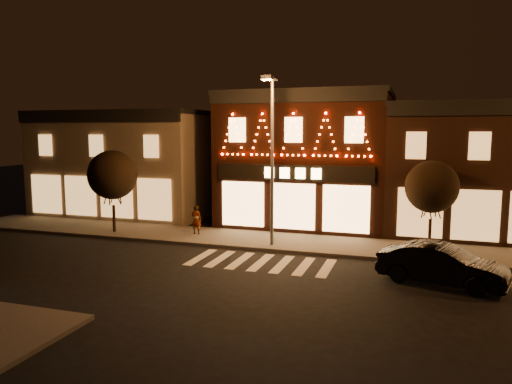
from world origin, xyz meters
The scene contains 10 objects.
ground centered at (0.00, 0.00, 0.00)m, with size 120.00×120.00×0.00m, color black.
sidewalk_far centered at (2.00, 8.00, 0.07)m, with size 44.00×4.00×0.15m, color #47423D.
building_left centered at (-13.00, 13.99, 3.66)m, with size 12.20×8.28×7.30m.
building_pulp centered at (0.00, 13.98, 4.16)m, with size 10.20×8.34×8.30m.
building_right_a centered at (9.50, 13.99, 3.76)m, with size 9.20×8.28×7.50m.
streetlamp_mid centered at (-0.30, 6.65, 5.07)m, with size 0.59×1.93×8.39m.
tree_left centered at (-9.93, 7.17, 3.44)m, with size 2.81×2.81×4.71m.
tree_right centered at (7.33, 8.89, 3.19)m, with size 2.60×2.60×4.34m.
dark_sedan centered at (7.62, 3.19, 0.79)m, with size 1.66×4.77×1.57m, color black.
pedestrian centered at (-5.09, 8.01, 0.98)m, with size 0.60×0.40×1.65m, color gray.
Camera 1 is at (6.45, -16.33, 5.94)m, focal length 33.84 mm.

